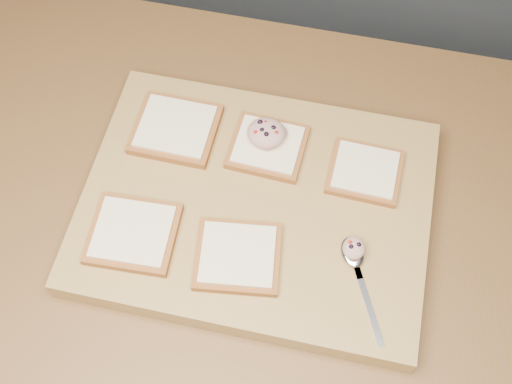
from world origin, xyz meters
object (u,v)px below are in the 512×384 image
tuna_salad_dollop (266,133)px  spoon (355,260)px  cutting_board (256,207)px  bread_far_center (268,147)px

tuna_salad_dollop → spoon: bearing=-45.8°
cutting_board → tuna_salad_dollop: (-0.01, 0.11, 0.05)m
spoon → tuna_salad_dollop: bearing=134.2°
cutting_board → spoon: (0.16, -0.07, 0.03)m
bread_far_center → tuna_salad_dollop: size_ratio=2.00×
tuna_salad_dollop → spoon: 0.24m
bread_far_center → tuna_salad_dollop: bearing=114.6°
cutting_board → spoon: bearing=-22.7°
bread_far_center → spoon: bearing=-44.9°
bread_far_center → tuna_salad_dollop: 0.03m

